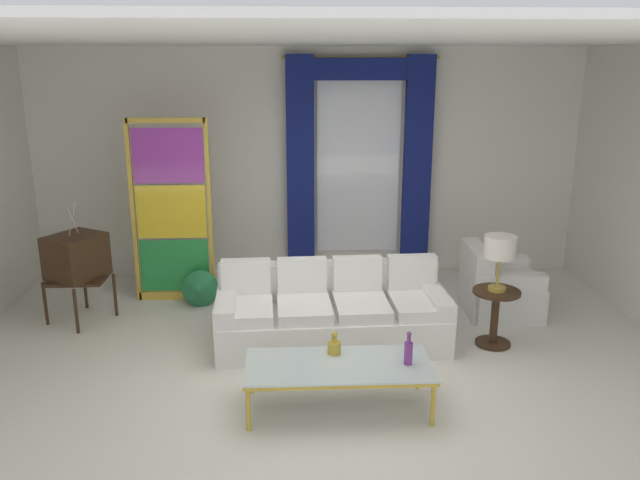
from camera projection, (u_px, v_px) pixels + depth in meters
ground_plane at (320, 374)px, 6.04m from camera, size 16.00×16.00×0.00m
wall_rear at (309, 163)px, 8.57m from camera, size 8.00×0.12×3.00m
ceiling_slab at (315, 40)px, 5.98m from camera, size 8.00×7.60×0.04m
curtained_window at (359, 147)px, 8.37m from camera, size 2.00×0.17×2.70m
couch_white_long at (331, 314)px, 6.65m from camera, size 2.37×1.01×0.86m
coffee_table at (339, 367)px, 5.35m from camera, size 1.55×0.69×0.41m
bottle_blue_decanter at (334, 346)px, 5.51m from camera, size 0.11×0.11×0.20m
bottle_crystal_tall at (408, 351)px, 5.31m from camera, size 0.07×0.07×0.29m
vintage_tv at (76, 258)px, 7.08m from camera, size 0.74×0.76×1.35m
armchair_white at (496, 289)px, 7.41m from camera, size 0.85×0.85×0.80m
stained_glass_divider at (172, 215)px, 7.62m from camera, size 0.95×0.05×2.20m
peacock_figurine at (199, 291)px, 7.56m from camera, size 0.44×0.60×0.50m
round_side_table at (495, 312)px, 6.56m from camera, size 0.48×0.48×0.59m
table_lamp_brass at (500, 249)px, 6.37m from camera, size 0.32×0.32×0.57m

